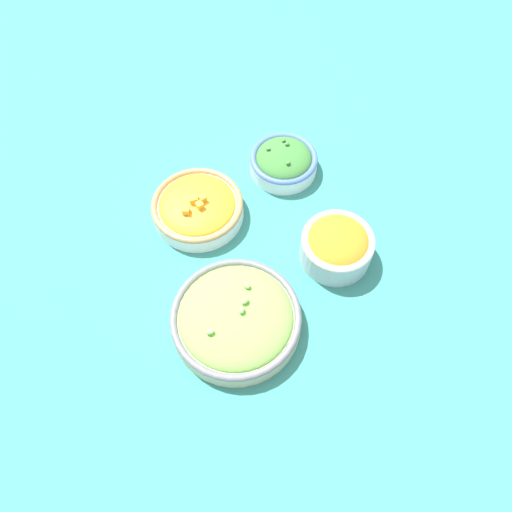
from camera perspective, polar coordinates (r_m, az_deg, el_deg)
The scene contains 5 objects.
ground_plane at distance 0.89m, azimuth 0.00°, elevation -0.97°, with size 3.00×3.00×0.00m, color #337F75.
bowl_lettuce at distance 0.82m, azimuth -2.30°, elevation -7.13°, with size 0.21×0.21×0.07m.
bowl_broccoli at distance 1.00m, azimuth 3.18°, elevation 10.80°, with size 0.13×0.13×0.06m.
bowl_carrots at distance 0.88m, azimuth 9.24°, elevation 1.21°, with size 0.13×0.13×0.07m.
bowl_squash at distance 0.94m, azimuth -6.69°, elevation 5.59°, with size 0.17×0.17×0.06m.
Camera 1 is at (-0.41, 0.14, 0.78)m, focal length 35.00 mm.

